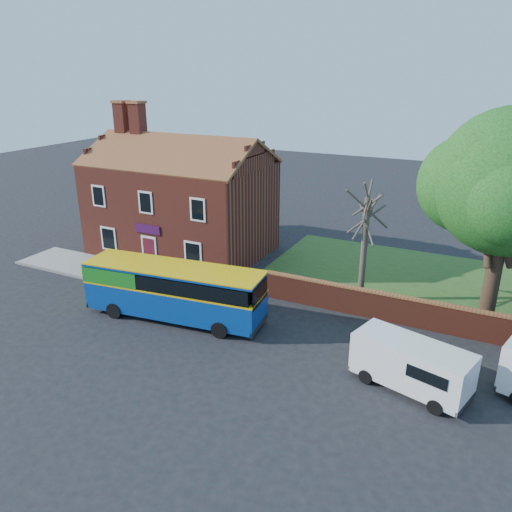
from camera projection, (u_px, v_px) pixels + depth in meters
The scene contains 10 objects.
ground at pixel (171, 342), 24.80m from camera, with size 120.00×120.00×0.00m, color black.
pavement at pixel (134, 276), 32.51m from camera, with size 18.00×3.50×0.12m, color gray.
kerb at pixel (116, 286), 31.04m from camera, with size 18.00×0.15×0.14m, color slate.
grass_strip at pixel (473, 292), 30.29m from camera, with size 26.00×12.00×0.04m, color #426B28.
shop_building at pixel (181, 206), 36.17m from camera, with size 12.30×8.13×10.50m.
boundary_wall at pixel (466, 323), 24.98m from camera, with size 22.00×0.38×1.60m.
bus at pixel (169, 288), 26.72m from camera, with size 10.02×3.54×2.99m.
van_near at pixel (412, 364), 20.79m from camera, with size 5.18×3.17×2.12m.
large_tree at pixel (511, 186), 24.40m from camera, with size 9.19×7.27×11.21m.
bare_tree at pixel (364, 244), 28.19m from camera, with size 2.51×2.99×6.70m.
Camera 1 is at (13.43, -17.59, 12.70)m, focal length 35.00 mm.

